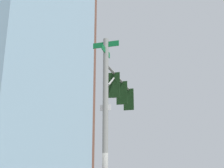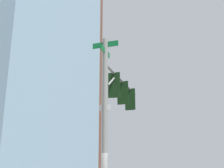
# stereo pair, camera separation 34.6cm
# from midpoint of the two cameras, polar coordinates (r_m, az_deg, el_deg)

# --- Properties ---
(signal_pole_assembly) EXTENTS (5.50, 1.15, 7.25)m
(signal_pole_assembly) POSITION_cam_midpoint_polar(r_m,az_deg,el_deg) (13.77, 1.67, -3.36)
(signal_pole_assembly) COLOR gray
(signal_pole_assembly) RESTS_ON ground_plane
(building_brick_nearside) EXTENTS (25.26, 15.15, 44.35)m
(building_brick_nearside) POSITION_cam_midpoint_polar(r_m,az_deg,el_deg) (60.58, -12.88, 3.27)
(building_brick_nearside) COLOR brown
(building_brick_nearside) RESTS_ON ground_plane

